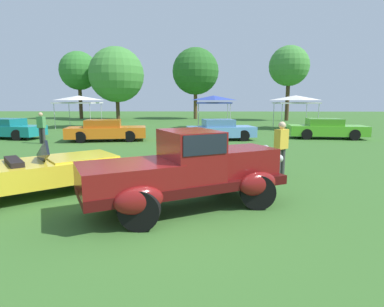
% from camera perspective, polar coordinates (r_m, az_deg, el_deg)
% --- Properties ---
extents(ground_plane, '(120.00, 120.00, 0.00)m').
position_cam_1_polar(ground_plane, '(6.59, -3.26, -11.08)').
color(ground_plane, '#386628').
extents(feature_pickup_truck, '(4.56, 3.30, 1.70)m').
position_cam_1_polar(feature_pickup_truck, '(6.77, -0.93, -2.84)').
color(feature_pickup_truck, '#400B0B').
rests_on(feature_pickup_truck, ground_plane).
extents(neighbor_convertible, '(4.31, 3.93, 1.40)m').
position_cam_1_polar(neighbor_convertible, '(8.73, -26.07, -2.93)').
color(neighbor_convertible, yellow).
rests_on(neighbor_convertible, ground_plane).
extents(show_car_teal, '(4.42, 2.45, 1.22)m').
position_cam_1_polar(show_car_teal, '(22.35, -30.36, 3.89)').
color(show_car_teal, teal).
rests_on(show_car_teal, ground_plane).
extents(show_car_orange, '(4.68, 2.48, 1.22)m').
position_cam_1_polar(show_car_orange, '(18.87, -15.32, 4.04)').
color(show_car_orange, orange).
rests_on(show_car_orange, ground_plane).
extents(show_car_skyblue, '(4.16, 2.42, 1.22)m').
position_cam_1_polar(show_car_skyblue, '(18.65, 5.16, 4.28)').
color(show_car_skyblue, '#669EDB').
rests_on(show_car_skyblue, ground_plane).
extents(show_car_lime, '(4.65, 2.16, 1.22)m').
position_cam_1_polar(show_car_lime, '(20.99, 23.18, 4.14)').
color(show_car_lime, '#60C62D').
rests_on(show_car_lime, ground_plane).
extents(spectator_by_row, '(0.46, 0.43, 1.69)m').
position_cam_1_polar(spectator_by_row, '(10.02, 15.82, 1.14)').
color(spectator_by_row, '#383838').
rests_on(spectator_by_row, ground_plane).
extents(spectator_far_side, '(0.45, 0.34, 1.69)m').
position_cam_1_polar(spectator_far_side, '(18.81, -25.61, 4.39)').
color(spectator_far_side, '#383838').
rests_on(spectator_far_side, ground_plane).
extents(canopy_tent_left_field, '(3.26, 3.26, 2.71)m').
position_cam_1_polar(canopy_tent_left_field, '(28.87, -19.91, 9.27)').
color(canopy_tent_left_field, '#B7B7BC').
rests_on(canopy_tent_left_field, ground_plane).
extents(canopy_tent_center_field, '(2.84, 2.84, 2.71)m').
position_cam_1_polar(canopy_tent_center_field, '(26.61, 3.97, 9.83)').
color(canopy_tent_center_field, '#B7B7BC').
rests_on(canopy_tent_center_field, ground_plane).
extents(canopy_tent_right_field, '(3.10, 3.10, 2.71)m').
position_cam_1_polar(canopy_tent_right_field, '(27.08, 18.27, 9.37)').
color(canopy_tent_right_field, '#B7B7BC').
rests_on(canopy_tent_right_field, ground_plane).
extents(treeline_far_left, '(4.67, 4.67, 8.24)m').
position_cam_1_polar(treeline_far_left, '(42.36, -19.83, 13.89)').
color(treeline_far_left, '#47331E').
rests_on(treeline_far_left, ground_plane).
extents(treeline_mid_left, '(6.40, 6.40, 8.46)m').
position_cam_1_polar(treeline_mid_left, '(38.95, -13.51, 13.70)').
color(treeline_mid_left, '#47331E').
rests_on(treeline_mid_left, ground_plane).
extents(treeline_center, '(5.67, 5.67, 8.65)m').
position_cam_1_polar(treeline_center, '(39.81, 0.64, 14.65)').
color(treeline_center, brown).
rests_on(treeline_center, ground_plane).
extents(treeline_mid_right, '(4.46, 4.46, 8.34)m').
position_cam_1_polar(treeline_mid_right, '(38.09, 17.17, 14.87)').
color(treeline_mid_right, '#47331E').
rests_on(treeline_mid_right, ground_plane).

